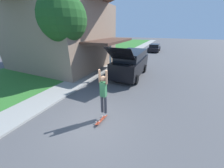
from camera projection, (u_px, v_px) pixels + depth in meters
name	position (u px, v px, depth m)	size (l,w,h in m)	color
ground_plane	(93.00, 121.00, 5.73)	(120.00, 120.00, 0.00)	#49494C
lawn	(61.00, 67.00, 13.74)	(10.00, 80.00, 0.08)	#2D6B28
sidewalk	(95.00, 72.00, 12.07)	(1.80, 80.00, 0.10)	gray
house	(60.00, 19.00, 12.70)	(11.75, 9.01, 9.12)	#89705B
lawn_tree_near	(63.00, 19.00, 8.73)	(3.37, 3.37, 6.16)	brown
suv_parked	(131.00, 63.00, 10.82)	(2.16, 5.82, 2.86)	black
car_down_street	(154.00, 48.00, 23.16)	(1.95, 4.32, 1.32)	black
skateboarder	(103.00, 92.00, 5.35)	(0.41, 0.24, 2.05)	#38383D
skateboard	(101.00, 120.00, 5.70)	(0.25, 0.82, 0.23)	#B73D23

